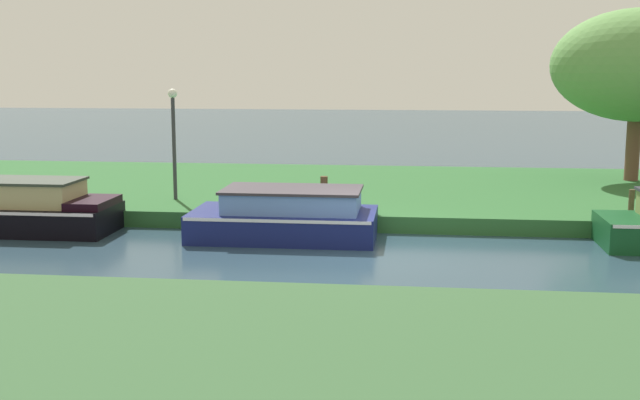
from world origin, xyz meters
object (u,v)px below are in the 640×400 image
object	(u,v)px
navy_cruiser	(286,216)
mooring_post_near	(324,193)
willow_tree_left	(639,66)
mooring_post_far	(631,203)
black_narrowboat	(7,208)
lamp_post	(174,130)

from	to	relation	value
navy_cruiser	mooring_post_near	xyz separation A→B (m)	(0.69, 1.49, 0.31)
navy_cruiser	willow_tree_left	bearing A→B (deg)	38.97
navy_cruiser	mooring_post_far	xyz separation A→B (m)	(7.93, 1.49, 0.22)
black_narrowboat	mooring_post_near	world-z (taller)	black_narrowboat
black_narrowboat	lamp_post	size ratio (longest dim) A/B	1.74
mooring_post_far	willow_tree_left	bearing A→B (deg)	75.18
willow_tree_left	mooring_post_far	world-z (taller)	willow_tree_left
navy_cruiser	willow_tree_left	xyz separation A→B (m)	(9.59, 7.76, 3.42)
navy_cruiser	lamp_post	xyz separation A→B (m)	(-3.42, 2.69, 1.73)
black_narrowboat	lamp_post	world-z (taller)	lamp_post
lamp_post	mooring_post_near	distance (m)	4.51
willow_tree_left	lamp_post	bearing A→B (deg)	-158.71
black_narrowboat	mooring_post_far	distance (m)	14.71
mooring_post_near	mooring_post_far	distance (m)	7.24
mooring_post_near	mooring_post_far	world-z (taller)	mooring_post_near
willow_tree_left	lamp_post	world-z (taller)	willow_tree_left
black_narrowboat	navy_cruiser	xyz separation A→B (m)	(6.71, 0.00, -0.05)
lamp_post	mooring_post_far	distance (m)	11.51
black_narrowboat	navy_cruiser	size ratio (longest dim) A/B	1.22
navy_cruiser	mooring_post_far	distance (m)	8.07
navy_cruiser	lamp_post	size ratio (longest dim) A/B	1.43
black_narrowboat	navy_cruiser	world-z (taller)	black_narrowboat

